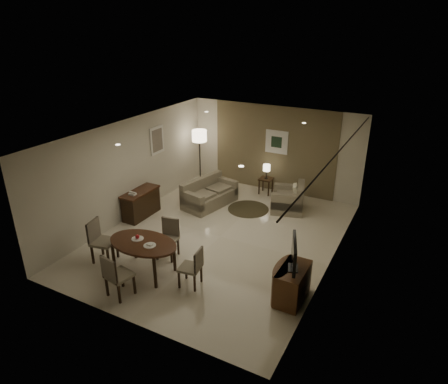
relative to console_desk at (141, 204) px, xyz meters
The scene contains 31 objects.
room_shell 2.70m from the console_desk, ahead, with size 5.50×7.00×2.70m.
taupe_accent 4.39m from the console_desk, 54.45° to the left, with size 3.96×0.03×2.70m, color brown.
curtain_wall 5.26m from the console_desk, ahead, with size 0.08×6.70×2.58m, color beige, non-canonical shape.
curtain_rod 5.64m from the console_desk, ahead, with size 0.03×0.03×6.80m, color black.
art_back_frame 4.49m from the console_desk, 53.18° to the left, with size 0.72×0.03×0.72m, color silver.
art_back_canvas 4.48m from the console_desk, 53.06° to the left, with size 0.34×0.01×0.34m, color #1C321F.
art_left_frame 1.92m from the console_desk, 100.85° to the left, with size 0.03×0.60×0.80m, color silver.
art_left_canvas 1.91m from the console_desk, 100.16° to the left, with size 0.01×0.46×0.64m, color gray.
downlight_nl 3.12m from the console_desk, 58.80° to the right, with size 0.10×0.10×0.01m, color white.
downlight_nr 4.87m from the console_desk, 24.83° to the right, with size 0.10×0.10×0.01m, color white.
downlight_fl 3.12m from the console_desk, 58.80° to the left, with size 0.10×0.10×0.01m, color white.
downlight_fr 4.87m from the console_desk, 24.83° to the left, with size 0.10×0.10×0.01m, color white.
console_desk is the anchor object (origin of this frame).
telephone 0.52m from the console_desk, 90.00° to the right, with size 0.20×0.14×0.09m, color white, non-canonical shape.
tv_cabinet 5.11m from the console_desk, 17.05° to the right, with size 0.48×0.90×0.70m, color brown, non-canonical shape.
flat_tv 5.14m from the console_desk, 17.12° to the right, with size 0.06×0.88×0.60m, color black, non-canonical shape.
dining_table 2.76m from the console_desk, 49.83° to the right, with size 1.57×0.98×0.74m, color #462316, non-canonical shape.
chair_near 3.50m from the console_desk, 57.93° to the right, with size 0.45×0.45×0.94m, color gray, non-canonical shape.
chair_far 2.34m from the console_desk, 36.65° to the right, with size 0.44×0.44×0.90m, color gray, non-canonical shape.
chair_left 2.29m from the console_desk, 72.01° to the right, with size 0.47×0.47×0.98m, color gray, non-canonical shape.
chair_right 3.55m from the console_desk, 35.22° to the right, with size 0.42×0.42×0.86m, color gray, non-canonical shape.
plate_a 2.64m from the console_desk, 52.14° to the right, with size 0.26×0.26×0.02m, color white.
plate_b 2.97m from the console_desk, 47.19° to the right, with size 0.26×0.26×0.02m, color white.
fruit_apple 2.64m from the console_desk, 52.14° to the right, with size 0.09×0.09×0.09m, color red.
napkin 2.97m from the console_desk, 47.19° to the right, with size 0.12×0.08×0.03m, color white.
round_rug 3.05m from the console_desk, 36.05° to the left, with size 1.18×1.18×0.01m, color #3D3922.
sofa 2.01m from the console_desk, 49.20° to the left, with size 0.83×1.66×0.78m, color gray, non-canonical shape.
armchair 4.13m from the console_desk, 33.12° to the left, with size 0.92×0.87×0.82m, color gray, non-canonical shape.
side_table 3.94m from the console_desk, 51.53° to the left, with size 0.40×0.40×0.51m, color black, non-canonical shape.
table_lamp 3.95m from the console_desk, 51.53° to the left, with size 0.22×0.22×0.50m, color #FFEAC1, non-canonical shape.
floor_lamp 2.81m from the console_desk, 84.66° to the left, with size 0.47×0.47×1.85m, color #FFE5B7, non-canonical shape.
Camera 1 is at (4.21, -7.74, 5.03)m, focal length 32.00 mm.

